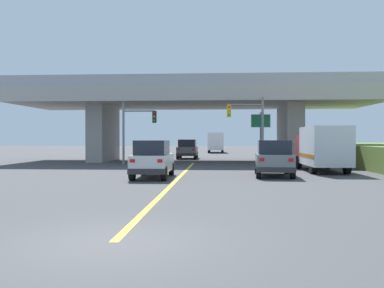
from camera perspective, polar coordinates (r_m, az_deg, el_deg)
The scene contains 11 objects.
ground at distance 38.54m, azimuth 0.48°, elevation -2.39°, with size 160.00×160.00×0.00m, color #424244.
overpass_bridge at distance 38.61m, azimuth 0.48°, elevation 5.44°, with size 32.22×10.59×7.36m.
lane_divider_stripe at distance 22.03m, azimuth -1.91°, elevation -4.75°, with size 0.20×27.15×0.01m, color yellow.
suv_lead at distance 22.25m, azimuth -5.44°, elevation -2.10°, with size 1.87×4.33×2.02m.
suv_crossing at distance 23.64m, azimuth 11.20°, elevation -1.94°, with size 2.27×4.42×2.02m.
box_truck at distance 27.71m, azimuth 17.49°, elevation -0.50°, with size 2.33×6.40×2.86m.
sedan_oncoming at distance 43.47m, azimuth -0.63°, elevation -0.70°, with size 2.05×4.33×2.02m.
traffic_signal_nearside at distance 32.24m, azimuth 8.04°, elevation 3.04°, with size 2.84×0.36×5.32m.
traffic_signal_farside at distance 33.69m, azimuth -7.85°, elevation 2.54°, with size 2.78×0.36×5.02m.
highway_sign at distance 35.59m, azimuth 9.46°, elevation 2.48°, with size 1.65×0.17×4.34m.
semi_truck_distant at distance 62.43m, azimuth 3.29°, elevation 0.25°, with size 2.33×6.70×2.97m.
Camera 1 is at (2.12, -8.25, 2.11)m, focal length 38.66 mm.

